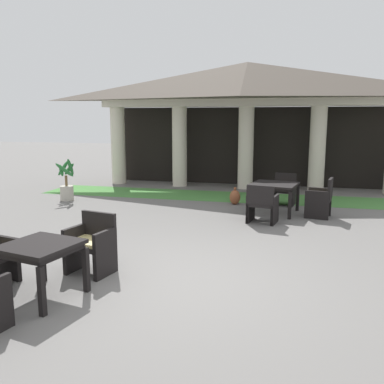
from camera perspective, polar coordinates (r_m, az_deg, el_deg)
ground_plane at (r=6.02m, az=-2.10°, el=-12.05°), size 60.00×60.00×0.00m
background_pavilion at (r=13.69m, az=7.59°, el=13.03°), size 10.08×2.48×4.00m
lawn_strip at (r=12.18m, az=6.36°, el=-0.69°), size 11.88×1.66×0.01m
patio_table_near_foreground at (r=10.19m, az=11.20°, el=0.67°), size 1.21×1.21×0.72m
patio_chair_near_foreground_east at (r=10.04m, az=17.16°, el=-1.01°), size 0.63×0.63×0.92m
patio_chair_near_foreground_north at (r=11.26m, az=12.43°, el=0.23°), size 0.67×0.61×0.82m
patio_chair_near_foreground_south at (r=9.20m, az=9.59°, el=-1.74°), size 0.69×0.62×0.86m
patio_table_mid_left at (r=5.62m, az=-20.06°, el=-7.65°), size 1.00×1.00×0.72m
patio_chair_mid_left_north at (r=6.36m, az=-13.62°, el=-7.03°), size 0.71×0.62×0.88m
potted_palm_left_edge at (r=12.11m, az=-16.81°, el=0.86°), size 0.62×0.63×1.20m
terracotta_urn at (r=11.13m, az=5.91°, el=-0.69°), size 0.28×0.28×0.47m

